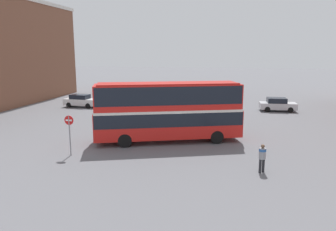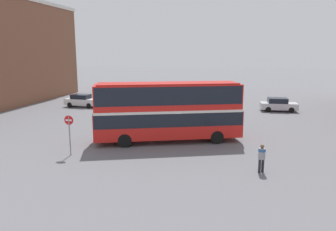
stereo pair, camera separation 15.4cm
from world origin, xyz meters
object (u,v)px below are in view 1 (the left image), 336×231
Objects in this scene: parked_car_kerb_near at (81,101)px; pedestrian_foreground at (262,155)px; parked_car_kerb_far at (277,104)px; double_decker_bus at (168,108)px; no_entry_sign at (69,129)px.

pedestrian_foreground is at bearing -39.40° from parked_car_kerb_near.
double_decker_bus is at bearing -125.38° from parked_car_kerb_far.
double_decker_bus is at bearing 38.89° from no_entry_sign.
parked_car_kerb_far is at bearing 37.53° from double_decker_bus.
parked_car_kerb_far is 25.93m from no_entry_sign.
no_entry_sign is (-12.51, 0.85, 0.81)m from pedestrian_foreground.
parked_car_kerb_far is (3.58, 21.16, -0.25)m from pedestrian_foreground.
parked_car_kerb_near is at bearing 115.94° from double_decker_bus.
double_decker_bus is 18.74m from parked_car_kerb_far.
pedestrian_foreground is 0.40× the size of parked_car_kerb_far.
pedestrian_foreground reaches higher than parked_car_kerb_near.
no_entry_sign reaches higher than pedestrian_foreground.
double_decker_bus reaches higher than parked_car_kerb_near.
parked_car_kerb_near is at bearing -178.09° from parked_car_kerb_far.
parked_car_kerb_near is 24.25m from parked_car_kerb_far.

